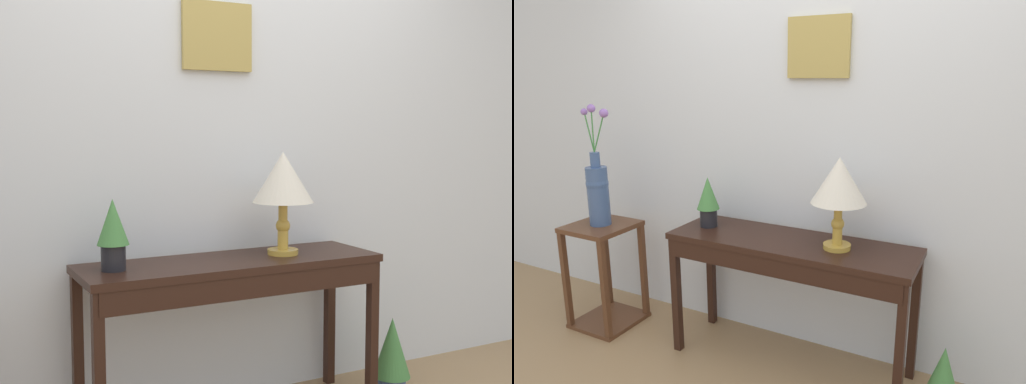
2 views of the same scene
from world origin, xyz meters
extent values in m
cube|color=silver|center=(0.00, 1.31, 1.40)|extent=(9.00, 0.10, 2.80)
cube|color=tan|center=(-0.05, 1.24, 1.79)|extent=(0.35, 0.02, 0.32)
cube|color=#B1AAA3|center=(-0.05, 1.24, 1.79)|extent=(0.28, 0.01, 0.26)
cube|color=black|center=(-0.09, 1.00, 0.74)|extent=(1.39, 0.43, 0.03)
cube|color=black|center=(-0.09, 0.80, 0.68)|extent=(1.32, 0.03, 0.10)
cube|color=black|center=(-0.75, 0.82, 0.36)|extent=(0.04, 0.04, 0.73)
cube|color=black|center=(0.57, 0.82, 0.36)|extent=(0.04, 0.04, 0.73)
cube|color=black|center=(-0.75, 1.19, 0.36)|extent=(0.04, 0.04, 0.73)
cube|color=black|center=(0.57, 1.19, 0.36)|extent=(0.04, 0.04, 0.73)
cylinder|color=gold|center=(0.18, 1.00, 0.77)|extent=(0.15, 0.15, 0.02)
cylinder|color=gold|center=(0.18, 1.00, 0.84)|extent=(0.05, 0.05, 0.11)
sphere|color=gold|center=(0.18, 1.00, 0.90)|extent=(0.07, 0.07, 0.07)
cylinder|color=gold|center=(0.18, 1.00, 0.95)|extent=(0.04, 0.04, 0.11)
cone|color=beige|center=(0.18, 1.00, 1.13)|extent=(0.29, 0.29, 0.24)
cylinder|color=black|center=(-0.63, 1.01, 0.82)|extent=(0.10, 0.10, 0.11)
cone|color=#478442|center=(-0.63, 1.01, 0.97)|extent=(0.13, 0.13, 0.19)
cube|color=#56331E|center=(-1.38, 0.86, 0.69)|extent=(0.39, 0.39, 0.03)
cube|color=#56331E|center=(-1.38, 0.86, 0.01)|extent=(0.39, 0.39, 0.03)
cube|color=#56331E|center=(-1.56, 0.69, 0.35)|extent=(0.04, 0.03, 0.64)
cube|color=#56331E|center=(-1.21, 0.69, 0.35)|extent=(0.04, 0.03, 0.64)
cube|color=#56331E|center=(-1.56, 1.04, 0.35)|extent=(0.04, 0.04, 0.64)
cube|color=#56331E|center=(-1.21, 1.04, 0.35)|extent=(0.04, 0.04, 0.64)
cylinder|color=#3D5684|center=(-1.38, 0.86, 0.89)|extent=(0.13, 0.13, 0.38)
sphere|color=#3D5684|center=(-1.38, 0.86, 0.98)|extent=(0.14, 0.14, 0.14)
cylinder|color=#3D5684|center=(-1.38, 0.86, 1.13)|extent=(0.06, 0.06, 0.09)
cylinder|color=#387A38|center=(-1.36, 0.89, 1.30)|extent=(0.06, 0.07, 0.24)
sphere|color=#996BC1|center=(-1.33, 0.92, 1.42)|extent=(0.06, 0.06, 0.06)
cylinder|color=#387A38|center=(-1.39, 0.88, 1.31)|extent=(0.04, 0.04, 0.27)
sphere|color=#996BC1|center=(-1.41, 0.89, 1.45)|extent=(0.05, 0.05, 0.05)
cylinder|color=#387A38|center=(-1.43, 0.88, 1.30)|extent=(0.11, 0.05, 0.25)
sphere|color=#996BC1|center=(-1.48, 0.90, 1.42)|extent=(0.04, 0.04, 0.04)
cone|color=#478442|center=(0.76, 0.90, 0.25)|extent=(0.19, 0.19, 0.30)
camera|label=1|loc=(-1.38, -1.72, 1.35)|focal=47.08mm
camera|label=2|loc=(0.91, -1.19, 1.63)|focal=32.52mm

